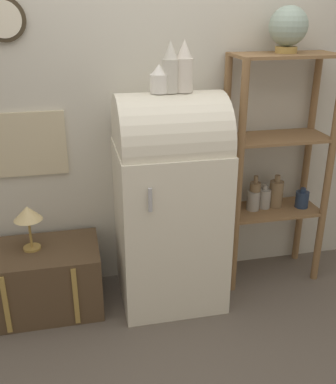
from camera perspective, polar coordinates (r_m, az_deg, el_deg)
ground_plane at (r=3.07m, az=1.22°, el=-15.27°), size 12.00×12.00×0.00m
wall_back at (r=3.03m, az=-1.26°, el=12.40°), size 7.00×0.09×2.70m
refrigerator at (r=2.90m, az=0.22°, el=-0.77°), size 0.67×0.64×1.42m
suitcase_trunk at (r=3.12m, az=-15.61°, el=-10.59°), size 0.75×0.49×0.44m
shelf_unit at (r=3.20m, az=13.44°, el=3.37°), size 0.70×0.35×1.61m
globe at (r=3.05m, az=15.03°, el=19.56°), size 0.24×0.24×0.28m
vase_left at (r=2.67m, az=-1.13°, el=14.09°), size 0.11×0.11×0.16m
vase_center at (r=2.67m, az=0.31°, el=15.38°), size 0.10×0.10×0.29m
vase_right at (r=2.69m, az=2.07°, el=15.47°), size 0.10×0.10×0.30m
desk_lamp at (r=2.93m, az=-17.37°, el=-2.87°), size 0.18×0.18×0.30m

